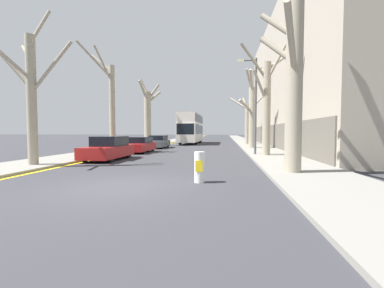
# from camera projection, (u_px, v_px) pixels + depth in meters

# --- Properties ---
(ground_plane) EXTENTS (300.00, 300.00, 0.00)m
(ground_plane) POSITION_uv_depth(u_px,v_px,m) (118.00, 187.00, 8.10)
(ground_plane) COLOR #333338
(sidewalk_left) EXTENTS (3.48, 120.00, 0.12)m
(sidewalk_left) POSITION_uv_depth(u_px,v_px,m) (181.00, 139.00, 58.50)
(sidewalk_left) COLOR gray
(sidewalk_left) RESTS_ON ground
(sidewalk_right) EXTENTS (3.48, 120.00, 0.12)m
(sidewalk_right) POSITION_uv_depth(u_px,v_px,m) (241.00, 139.00, 56.75)
(sidewalk_right) COLOR gray
(sidewalk_right) RESTS_ON ground
(building_facade_right) EXTENTS (10.08, 35.97, 15.04)m
(building_facade_right) POSITION_uv_depth(u_px,v_px,m) (318.00, 80.00, 28.43)
(building_facade_right) COLOR #9E9384
(building_facade_right) RESTS_ON ground
(kerb_line_stripe) EXTENTS (0.24, 120.00, 0.01)m
(kerb_line_stripe) POSITION_uv_depth(u_px,v_px,m) (189.00, 139.00, 58.25)
(kerb_line_stripe) COLOR yellow
(kerb_line_stripe) RESTS_ON ground
(street_tree_left_0) EXTENTS (4.11, 2.98, 8.01)m
(street_tree_left_0) POSITION_uv_depth(u_px,v_px,m) (31.00, 93.00, 12.68)
(street_tree_left_0) COLOR gray
(street_tree_left_0) RESTS_ON ground
(street_tree_left_1) EXTENTS (2.40, 2.66, 8.84)m
(street_tree_left_1) POSITION_uv_depth(u_px,v_px,m) (111.00, 103.00, 21.53)
(street_tree_left_1) COLOR gray
(street_tree_left_1) RESTS_ON ground
(street_tree_left_2) EXTENTS (2.71, 2.56, 8.30)m
(street_tree_left_2) POSITION_uv_depth(u_px,v_px,m) (148.00, 115.00, 31.68)
(street_tree_left_2) COLOR gray
(street_tree_left_2) RESTS_ON ground
(street_tree_right_0) EXTENTS (1.89, 3.48, 8.12)m
(street_tree_right_0) POSITION_uv_depth(u_px,v_px,m) (293.00, 82.00, 10.27)
(street_tree_right_0) COLOR gray
(street_tree_right_0) RESTS_ON ground
(street_tree_right_1) EXTENTS (3.66, 3.87, 8.05)m
(street_tree_right_1) POSITION_uv_depth(u_px,v_px,m) (266.00, 101.00, 17.99)
(street_tree_right_1) COLOR gray
(street_tree_right_1) RESTS_ON ground
(street_tree_right_2) EXTENTS (1.88, 2.08, 8.03)m
(street_tree_right_2) POSITION_uv_depth(u_px,v_px,m) (252.00, 115.00, 26.30)
(street_tree_right_2) COLOR gray
(street_tree_right_2) RESTS_ON ground
(street_tree_right_3) EXTENTS (4.32, 2.57, 6.59)m
(street_tree_right_3) POSITION_uv_depth(u_px,v_px,m) (247.00, 121.00, 34.78)
(street_tree_right_3) COLOR gray
(street_tree_right_3) RESTS_ON ground
(double_decker_bus) EXTENTS (2.53, 11.53, 4.42)m
(double_decker_bus) POSITION_uv_depth(u_px,v_px,m) (191.00, 127.00, 38.30)
(double_decker_bus) COLOR silver
(double_decker_bus) RESTS_ON ground
(parked_car_0) EXTENTS (1.81, 4.37, 1.47)m
(parked_car_0) POSITION_uv_depth(u_px,v_px,m) (109.00, 149.00, 16.07)
(parked_car_0) COLOR maroon
(parked_car_0) RESTS_ON ground
(parked_car_1) EXTENTS (1.87, 4.29, 1.31)m
(parked_car_1) POSITION_uv_depth(u_px,v_px,m) (139.00, 145.00, 21.71)
(parked_car_1) COLOR maroon
(parked_car_1) RESTS_ON ground
(parked_car_2) EXTENTS (1.82, 4.43, 1.36)m
(parked_car_2) POSITION_uv_depth(u_px,v_px,m) (158.00, 142.00, 27.77)
(parked_car_2) COLOR #4C5156
(parked_car_2) RESTS_ON ground
(lamp_post) EXTENTS (1.40, 0.20, 7.09)m
(lamp_post) POSITION_uv_depth(u_px,v_px,m) (254.00, 101.00, 18.70)
(lamp_post) COLOR #4C4F54
(lamp_post) RESTS_ON ground
(traffic_bollard) EXTENTS (0.35, 0.36, 1.07)m
(traffic_bollard) POSITION_uv_depth(u_px,v_px,m) (199.00, 167.00, 8.84)
(traffic_bollard) COLOR white
(traffic_bollard) RESTS_ON ground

